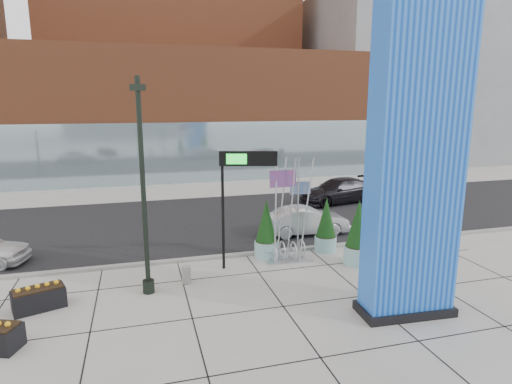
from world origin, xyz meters
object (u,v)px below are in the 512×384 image
object	(u,v)px
concrete_bollard	(186,275)
car_silver_mid	(306,221)
lamp_post	(144,209)
public_art_sculpture	(289,234)
overhead_street_sign	(243,168)
blue_pylon	(415,165)

from	to	relation	value
concrete_bollard	car_silver_mid	size ratio (longest dim) A/B	0.16
lamp_post	concrete_bollard	size ratio (longest dim) A/B	11.26
public_art_sculpture	concrete_bollard	size ratio (longest dim) A/B	6.69
overhead_street_sign	car_silver_mid	world-z (taller)	overhead_street_sign
concrete_bollard	overhead_street_sign	bearing A→B (deg)	23.40
blue_pylon	concrete_bollard	bearing A→B (deg)	150.54
concrete_bollard	car_silver_mid	xyz separation A→B (m)	(6.57, 4.41, 0.37)
public_art_sculpture	car_silver_mid	distance (m)	3.81
public_art_sculpture	overhead_street_sign	xyz separation A→B (m)	(-2.03, -0.20, 2.93)
lamp_post	blue_pylon	bearing A→B (deg)	-25.33
concrete_bollard	car_silver_mid	distance (m)	7.92
blue_pylon	public_art_sculpture	xyz separation A→B (m)	(-1.99, 5.42, -3.61)
overhead_street_sign	blue_pylon	bearing A→B (deg)	-37.39
overhead_street_sign	public_art_sculpture	bearing A→B (deg)	20.60
lamp_post	public_art_sculpture	bearing A→B (deg)	16.24
blue_pylon	public_art_sculpture	world-z (taller)	blue_pylon
car_silver_mid	public_art_sculpture	bearing A→B (deg)	148.98
blue_pylon	overhead_street_sign	bearing A→B (deg)	130.92
overhead_street_sign	car_silver_mid	bearing A→B (deg)	54.06
lamp_post	overhead_street_sign	xyz separation A→B (m)	(3.82, 1.50, 1.04)
lamp_post	concrete_bollard	xyz separation A→B (m)	(1.38, 0.45, -2.72)
blue_pylon	concrete_bollard	xyz separation A→B (m)	(-6.47, 4.16, -4.45)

